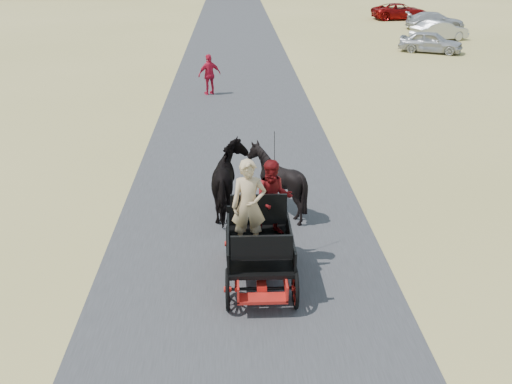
{
  "coord_description": "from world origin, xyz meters",
  "views": [
    {
      "loc": [
        -0.18,
        -10.87,
        6.21
      ],
      "look_at": [
        0.28,
        0.35,
        1.2
      ],
      "focal_mm": 40.0,
      "sensor_mm": 36.0,
      "label": 1
    }
  ],
  "objects_px": {
    "horse_right": "(276,181)",
    "car_c": "(435,21)",
    "car_b": "(439,31)",
    "carriage": "(259,264)",
    "horse_left": "(231,182)",
    "car_a": "(431,42)",
    "pedestrian": "(210,75)",
    "car_d": "(400,11)"
  },
  "relations": [
    {
      "from": "pedestrian",
      "to": "car_c",
      "type": "height_order",
      "value": "pedestrian"
    },
    {
      "from": "horse_right",
      "to": "car_a",
      "type": "xyz_separation_m",
      "value": [
        10.71,
        21.17,
        -0.23
      ]
    },
    {
      "from": "carriage",
      "to": "car_a",
      "type": "height_order",
      "value": "car_a"
    },
    {
      "from": "horse_right",
      "to": "car_b",
      "type": "distance_m",
      "value": 28.37
    },
    {
      "from": "carriage",
      "to": "car_d",
      "type": "xyz_separation_m",
      "value": [
        13.55,
        39.09,
        0.29
      ]
    },
    {
      "from": "car_b",
      "to": "car_c",
      "type": "bearing_deg",
      "value": -35.28
    },
    {
      "from": "carriage",
      "to": "car_c",
      "type": "relative_size",
      "value": 0.57
    },
    {
      "from": "car_a",
      "to": "car_b",
      "type": "distance_m",
      "value": 4.65
    },
    {
      "from": "car_b",
      "to": "horse_right",
      "type": "bearing_deg",
      "value": 133.64
    },
    {
      "from": "horse_left",
      "to": "pedestrian",
      "type": "distance_m",
      "value": 11.81
    },
    {
      "from": "pedestrian",
      "to": "car_a",
      "type": "height_order",
      "value": "pedestrian"
    },
    {
      "from": "horse_left",
      "to": "car_d",
      "type": "distance_m",
      "value": 38.75
    },
    {
      "from": "pedestrian",
      "to": "car_d",
      "type": "relative_size",
      "value": 0.37
    },
    {
      "from": "carriage",
      "to": "car_a",
      "type": "relative_size",
      "value": 0.66
    },
    {
      "from": "horse_right",
      "to": "car_a",
      "type": "height_order",
      "value": "horse_right"
    },
    {
      "from": "pedestrian",
      "to": "car_b",
      "type": "height_order",
      "value": "pedestrian"
    },
    {
      "from": "car_c",
      "to": "car_d",
      "type": "height_order",
      "value": "car_d"
    },
    {
      "from": "carriage",
      "to": "horse_right",
      "type": "bearing_deg",
      "value": 79.61
    },
    {
      "from": "pedestrian",
      "to": "car_a",
      "type": "xyz_separation_m",
      "value": [
        12.7,
        9.4,
        -0.25
      ]
    },
    {
      "from": "horse_right",
      "to": "car_b",
      "type": "xyz_separation_m",
      "value": [
        12.65,
        25.4,
        -0.21
      ]
    },
    {
      "from": "horse_right",
      "to": "pedestrian",
      "type": "xyz_separation_m",
      "value": [
        -2.0,
        11.77,
        0.01
      ]
    },
    {
      "from": "car_d",
      "to": "pedestrian",
      "type": "bearing_deg",
      "value": 142.66
    },
    {
      "from": "carriage",
      "to": "car_a",
      "type": "xyz_separation_m",
      "value": [
        11.26,
        24.17,
        0.26
      ]
    },
    {
      "from": "carriage",
      "to": "horse_left",
      "type": "bearing_deg",
      "value": 100.39
    },
    {
      "from": "car_b",
      "to": "car_c",
      "type": "relative_size",
      "value": 0.91
    },
    {
      "from": "horse_right",
      "to": "car_c",
      "type": "height_order",
      "value": "horse_right"
    },
    {
      "from": "horse_left",
      "to": "pedestrian",
      "type": "relative_size",
      "value": 1.16
    },
    {
      "from": "horse_left",
      "to": "car_b",
      "type": "bearing_deg",
      "value": -118.43
    },
    {
      "from": "pedestrian",
      "to": "car_a",
      "type": "distance_m",
      "value": 15.81
    },
    {
      "from": "car_c",
      "to": "carriage",
      "type": "bearing_deg",
      "value": 166.03
    },
    {
      "from": "carriage",
      "to": "car_d",
      "type": "bearing_deg",
      "value": 70.88
    },
    {
      "from": "horse_left",
      "to": "horse_right",
      "type": "bearing_deg",
      "value": -180.0
    },
    {
      "from": "car_b",
      "to": "car_d",
      "type": "height_order",
      "value": "car_d"
    },
    {
      "from": "car_b",
      "to": "car_c",
      "type": "distance_m",
      "value": 5.23
    },
    {
      "from": "car_a",
      "to": "car_c",
      "type": "bearing_deg",
      "value": 6.25
    },
    {
      "from": "car_b",
      "to": "car_d",
      "type": "bearing_deg",
      "value": -21.76
    },
    {
      "from": "pedestrian",
      "to": "car_d",
      "type": "height_order",
      "value": "pedestrian"
    },
    {
      "from": "horse_right",
      "to": "car_b",
      "type": "bearing_deg",
      "value": -116.48
    },
    {
      "from": "carriage",
      "to": "car_b",
      "type": "relative_size",
      "value": 0.62
    },
    {
      "from": "horse_right",
      "to": "car_a",
      "type": "bearing_deg",
      "value": -116.82
    },
    {
      "from": "carriage",
      "to": "horse_left",
      "type": "distance_m",
      "value": 3.09
    },
    {
      "from": "horse_right",
      "to": "pedestrian",
      "type": "bearing_deg",
      "value": -80.37
    }
  ]
}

